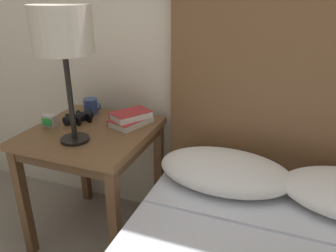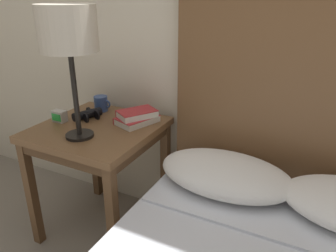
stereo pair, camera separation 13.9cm
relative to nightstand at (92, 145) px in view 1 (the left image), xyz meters
The scene contains 7 objects.
nightstand is the anchor object (origin of this frame).
table_lamp 0.58m from the nightstand, 87.35° to the right, with size 0.25×0.25×0.59m.
book_on_nightstand 0.23m from the nightstand, 39.35° to the left, with size 0.20×0.24×0.04m.
book_stacked_on_top 0.24m from the nightstand, 39.15° to the left, with size 0.20×0.23×0.04m.
binoculars_pair 0.17m from the nightstand, 150.42° to the left, with size 0.16×0.16×0.05m.
coffee_mug 0.26m from the nightstand, 121.91° to the left, with size 0.10×0.08×0.08m.
alarm_clock 0.24m from the nightstand, 169.58° to the right, with size 0.07×0.05×0.06m.
Camera 1 is at (0.29, -0.66, 1.27)m, focal length 35.00 mm.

